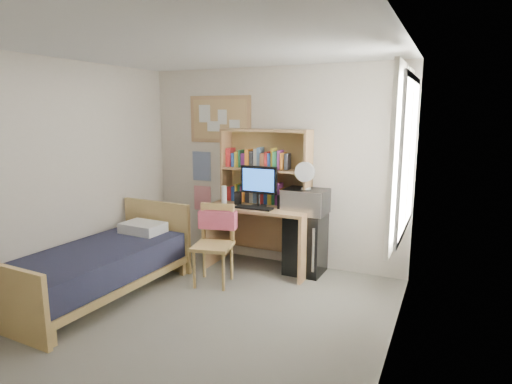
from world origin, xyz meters
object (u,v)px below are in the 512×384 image
at_px(bed, 98,273).
at_px(microwave, 306,201).
at_px(bulletin_board, 220,119).
at_px(desk, 261,237).
at_px(mini_fridge, 306,243).
at_px(monitor, 259,186).
at_px(speaker_left, 238,198).
at_px(desk_chair, 213,245).
at_px(desk_fan, 306,177).
at_px(speaker_right, 281,202).

xyz_separation_m(bed, microwave, (1.85, 1.64, 0.66)).
bearing_deg(bulletin_board, desk, -23.74).
distance_m(mini_fridge, bed, 2.49).
relative_size(desk, monitor, 2.58).
bearing_deg(bulletin_board, speaker_left, -40.24).
distance_m(speaker_left, microwave, 0.89).
relative_size(desk_chair, mini_fridge, 1.22).
relative_size(bulletin_board, desk_fan, 3.08).
xyz_separation_m(desk_chair, mini_fridge, (0.87, 0.82, -0.08)).
distance_m(bulletin_board, speaker_left, 1.17).
height_order(monitor, desk_fan, desk_fan).
bearing_deg(speaker_left, desk, 11.31).
xyz_separation_m(bulletin_board, microwave, (1.35, -0.26, -0.99)).
height_order(bulletin_board, desk, bulletin_board).
bearing_deg(mini_fridge, bulletin_board, 171.14).
distance_m(bed, speaker_right, 2.27).
xyz_separation_m(desk, mini_fridge, (0.58, 0.09, -0.03)).
distance_m(bulletin_board, speaker_right, 1.52).
relative_size(mini_fridge, monitor, 1.51).
distance_m(speaker_right, microwave, 0.31).
bearing_deg(desk, bed, -128.86).
xyz_separation_m(desk_chair, desk_fan, (0.87, 0.80, 0.76)).
height_order(desk_chair, microwave, microwave).
bearing_deg(monitor, bulletin_board, 152.84).
bearing_deg(desk_chair, desk, 55.50).
bearing_deg(desk_chair, speaker_right, 35.65).
relative_size(speaker_left, speaker_right, 0.97).
relative_size(desk, microwave, 2.57).
relative_size(desk_chair, monitor, 1.83).
bearing_deg(desk, microwave, 7.56).
bearing_deg(mini_fridge, speaker_right, -149.56).
relative_size(desk, mini_fridge, 1.71).
distance_m(monitor, desk_fan, 0.61).
height_order(desk, mini_fridge, desk).
relative_size(bulletin_board, mini_fridge, 1.20).
relative_size(desk_chair, bed, 0.48).
height_order(speaker_left, microwave, microwave).
height_order(bed, speaker_left, speaker_left).
xyz_separation_m(bed, desk_fan, (1.85, 1.64, 0.96)).
relative_size(bulletin_board, speaker_right, 5.36).
relative_size(desk_chair, speaker_right, 5.41).
height_order(desk, speaker_left, speaker_left).
relative_size(desk, desk_fan, 4.38).
xyz_separation_m(mini_fridge, monitor, (-0.58, -0.15, 0.71)).
xyz_separation_m(desk_chair, speaker_right, (0.59, 0.66, 0.45)).
distance_m(mini_fridge, desk_fan, 0.85).
distance_m(bulletin_board, desk_fan, 1.54).
height_order(bed, microwave, microwave).
xyz_separation_m(desk, bed, (-1.27, -1.56, -0.15)).
bearing_deg(monitor, mini_fridge, 15.14).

